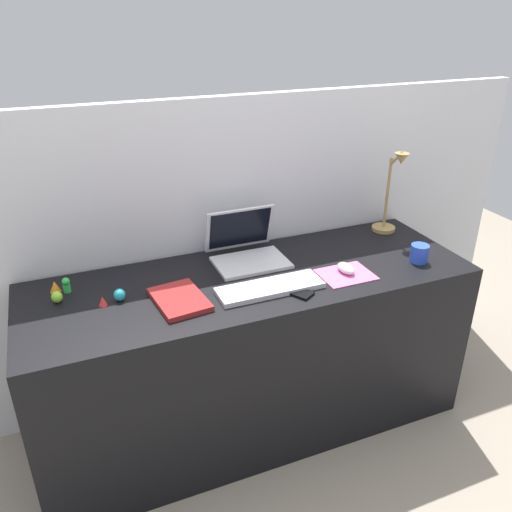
% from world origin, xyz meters
% --- Properties ---
extents(ground_plane, '(6.00, 6.00, 0.00)m').
position_xyz_m(ground_plane, '(0.00, 0.00, 0.00)').
color(ground_plane, gray).
extents(back_wall, '(2.99, 0.05, 1.39)m').
position_xyz_m(back_wall, '(0.00, 0.34, 0.69)').
color(back_wall, silver).
rests_on(back_wall, ground_plane).
extents(desk, '(1.79, 0.60, 0.74)m').
position_xyz_m(desk, '(0.00, 0.00, 0.37)').
color(desk, black).
rests_on(desk, ground_plane).
extents(laptop, '(0.30, 0.27, 0.21)m').
position_xyz_m(laptop, '(0.04, 0.17, 0.79)').
color(laptop, silver).
rests_on(laptop, desk).
extents(keyboard, '(0.41, 0.13, 0.02)m').
position_xyz_m(keyboard, '(0.02, -0.12, 0.75)').
color(keyboard, silver).
rests_on(keyboard, desk).
extents(mousepad, '(0.21, 0.17, 0.00)m').
position_xyz_m(mousepad, '(0.35, -0.13, 0.74)').
color(mousepad, pink).
rests_on(mousepad, desk).
extents(mouse, '(0.06, 0.10, 0.03)m').
position_xyz_m(mouse, '(0.36, -0.11, 0.76)').
color(mouse, silver).
rests_on(mouse, mousepad).
extents(cell_phone, '(0.12, 0.14, 0.01)m').
position_xyz_m(cell_phone, '(0.10, -0.18, 0.74)').
color(cell_phone, black).
rests_on(cell_phone, desk).
extents(desk_lamp, '(0.11, 0.16, 0.40)m').
position_xyz_m(desk_lamp, '(0.76, 0.17, 0.93)').
color(desk_lamp, '#A5844C').
rests_on(desk_lamp, desk).
extents(notebook_pad, '(0.20, 0.26, 0.02)m').
position_xyz_m(notebook_pad, '(-0.32, -0.08, 0.75)').
color(notebook_pad, maroon).
rests_on(notebook_pad, desk).
extents(coffee_mug, '(0.08, 0.08, 0.08)m').
position_xyz_m(coffee_mug, '(0.70, -0.14, 0.78)').
color(coffee_mug, blue).
rests_on(coffee_mug, desk).
extents(toy_figurine_orange, '(0.04, 0.04, 0.05)m').
position_xyz_m(toy_figurine_orange, '(-0.73, 0.17, 0.76)').
color(toy_figurine_orange, orange).
rests_on(toy_figurine_orange, desk).
extents(toy_figurine_red, '(0.03, 0.03, 0.04)m').
position_xyz_m(toy_figurine_red, '(-0.58, 0.01, 0.76)').
color(toy_figurine_red, red).
rests_on(toy_figurine_red, desk).
extents(toy_figurine_green, '(0.03, 0.03, 0.06)m').
position_xyz_m(toy_figurine_green, '(-0.69, 0.16, 0.77)').
color(toy_figurine_green, green).
rests_on(toy_figurine_green, desk).
extents(toy_figurine_lime, '(0.04, 0.04, 0.04)m').
position_xyz_m(toy_figurine_lime, '(-0.73, 0.09, 0.76)').
color(toy_figurine_lime, '#8CDB33').
rests_on(toy_figurine_lime, desk).
extents(toy_figurine_cyan, '(0.04, 0.04, 0.05)m').
position_xyz_m(toy_figurine_cyan, '(-0.52, 0.02, 0.76)').
color(toy_figurine_cyan, '#28B7CC').
rests_on(toy_figurine_cyan, desk).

